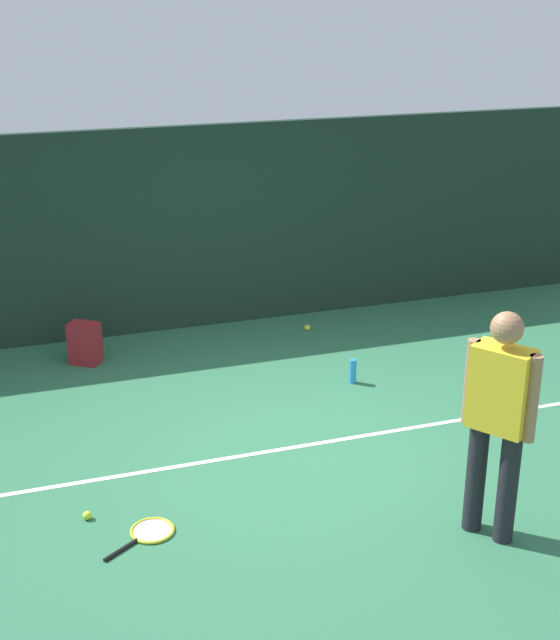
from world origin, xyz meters
TOP-DOWN VIEW (x-y plane):
  - ground_plane at (0.00, 0.00)m, footprint 12.00×12.00m
  - back_fence at (0.00, 3.00)m, footprint 10.00×0.10m
  - court_line at (0.00, -0.04)m, footprint 9.00×0.05m
  - tennis_player at (0.89, -1.64)m, footprint 0.41×0.45m
  - tennis_racket at (-1.41, -0.89)m, footprint 0.61×0.48m
  - backpack at (-1.48, 2.32)m, footprint 0.37×0.38m
  - tennis_ball_near_player at (0.99, 2.43)m, footprint 0.07×0.07m
  - tennis_ball_by_fence at (-1.81, -0.57)m, footprint 0.07×0.07m
  - water_bottle at (0.95, 1.00)m, footprint 0.07×0.07m

SIDE VIEW (x-z plane):
  - ground_plane at x=0.00m, z-range 0.00..0.00m
  - court_line at x=0.00m, z-range 0.00..0.00m
  - tennis_racket at x=-1.41m, z-range 0.00..0.03m
  - tennis_ball_near_player at x=0.99m, z-range 0.00..0.07m
  - tennis_ball_by_fence at x=-1.81m, z-range 0.00..0.07m
  - water_bottle at x=0.95m, z-range 0.00..0.25m
  - backpack at x=-1.48m, z-range -0.01..0.43m
  - tennis_player at x=0.89m, z-range 0.12..1.82m
  - back_fence at x=0.00m, z-range 0.00..2.28m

